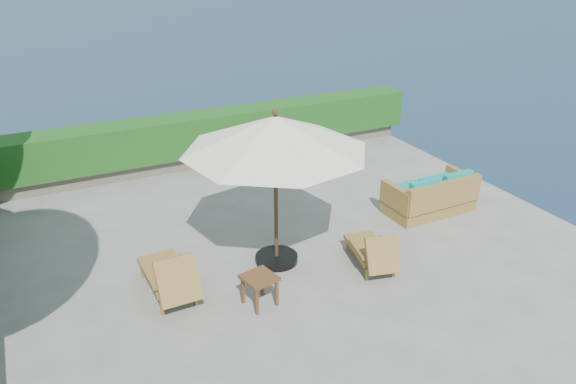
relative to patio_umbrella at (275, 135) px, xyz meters
name	(u,v)px	position (x,y,z in m)	size (l,w,h in m)	color
ground	(293,265)	(0.20, -0.27, -2.47)	(12.00, 12.00, 0.00)	gray
foundation	(292,333)	(0.20, -0.27, -4.02)	(12.00, 12.00, 3.00)	#5A5148
planter_wall_far	(198,158)	(0.20, 5.33, -2.29)	(12.00, 0.60, 0.36)	#6B6556
hedge_far	(196,134)	(0.20, 5.33, -1.62)	(12.40, 0.90, 1.00)	#164C15
patio_umbrella	(275,135)	(0.00, 0.00, 0.00)	(3.84, 3.84, 2.92)	black
lounge_left	(170,275)	(-2.05, -0.20, -2.08)	(0.76, 1.63, 0.93)	olive
lounge_right	(373,251)	(1.48, -0.95, -2.13)	(0.88, 1.51, 0.82)	olive
side_table	(259,281)	(-0.81, -1.08, -2.03)	(0.60, 0.60, 0.54)	brown
wicker_loveseat	(431,197)	(3.87, 0.36, -2.10)	(1.96, 1.03, 0.95)	olive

